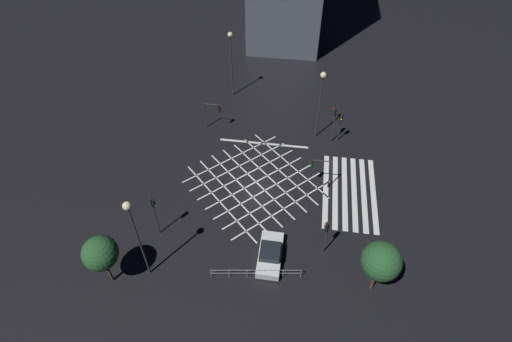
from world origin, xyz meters
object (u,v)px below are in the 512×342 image
traffic_light_se_cross (334,118)px  street_tree_far (100,253)px  waiting_car (270,254)px  traffic_light_sw_cross (326,232)px  street_lamp_east (132,222)px  traffic_light_nw_cross (154,209)px  traffic_light_se_main (340,122)px  street_lamp_far (322,88)px  traffic_light_ne_cross (214,110)px  traffic_light_median_south (320,167)px  street_tree_near (381,261)px  street_lamp_west (231,49)px

traffic_light_se_cross → street_tree_far: 25.70m
street_tree_far → waiting_car: size_ratio=1.17×
traffic_light_sw_cross → street_tree_far: (-5.05, 16.29, 0.94)m
street_tree_far → street_lamp_east: bearing=-68.3°
traffic_light_nw_cross → traffic_light_se_main: bearing=43.9°
traffic_light_sw_cross → street_lamp_far: size_ratio=0.48×
street_lamp_far → street_lamp_east: bearing=146.8°
street_lamp_far → traffic_light_se_cross: bearing=-109.5°
traffic_light_ne_cross → street_lamp_far: street_lamp_far is taller
traffic_light_sw_cross → street_lamp_east: bearing=16.3°
traffic_light_median_south → traffic_light_se_main: 7.33m
traffic_light_se_cross → street_lamp_east: (-18.40, 14.08, 3.36)m
traffic_light_se_main → street_lamp_east: 24.07m
traffic_light_se_cross → street_lamp_far: size_ratio=0.56×
street_lamp_east → traffic_light_se_main: bearing=-38.7°
traffic_light_median_south → traffic_light_se_cross: size_ratio=0.79×
traffic_light_sw_cross → traffic_light_nw_cross: bearing=0.3°
street_lamp_east → traffic_light_ne_cross: bearing=-3.6°
traffic_light_median_south → traffic_light_ne_cross: 13.86m
street_tree_near → traffic_light_se_main: bearing=8.6°
waiting_car → traffic_light_median_south: bearing=-21.8°
traffic_light_sw_cross → street_tree_near: (-2.80, -3.85, 0.97)m
street_lamp_west → traffic_light_median_south: bearing=-142.5°
traffic_light_ne_cross → street_lamp_west: 7.81m
traffic_light_sw_cross → traffic_light_nw_cross: traffic_light_nw_cross is taller
street_tree_far → street_tree_near: bearing=-83.6°
traffic_light_ne_cross → traffic_light_se_cross: size_ratio=0.74×
traffic_light_median_south → street_tree_near: 11.31m
street_lamp_far → traffic_light_ne_cross: bearing=90.4°
street_lamp_far → waiting_car: 17.52m
traffic_light_median_south → traffic_light_ne_cross: bearing=-32.5°
traffic_light_nw_cross → street_tree_near: (-2.72, -17.81, 0.53)m
traffic_light_se_cross → street_tree_near: size_ratio=0.86×
traffic_light_median_south → waiting_car: bearing=68.2°
street_tree_far → traffic_light_nw_cross: bearing=-25.0°
traffic_light_nw_cross → street_lamp_far: size_ratio=0.56×
street_lamp_east → street_tree_far: bearing=111.7°
traffic_light_se_cross → waiting_car: traffic_light_se_cross is taller
traffic_light_nw_cross → street_lamp_west: size_ratio=0.55×
traffic_light_se_main → street_lamp_far: street_lamp_far is taller
traffic_light_se_cross → street_lamp_far: 3.49m
traffic_light_se_main → traffic_light_nw_cross: (-14.62, 15.20, 0.63)m
street_lamp_west → traffic_light_sw_cross: bearing=-151.8°
street_tree_near → traffic_light_median_south: bearing=24.0°
traffic_light_sw_cross → traffic_light_nw_cross: size_ratio=0.86×
traffic_light_ne_cross → traffic_light_sw_cross: traffic_light_sw_cross is taller
traffic_light_median_south → traffic_light_sw_cross: traffic_light_sw_cross is taller
traffic_light_se_cross → street_lamp_east: 23.41m
traffic_light_se_main → traffic_light_sw_cross: size_ratio=0.93×
traffic_light_ne_cross → street_tree_near: bearing=-47.5°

